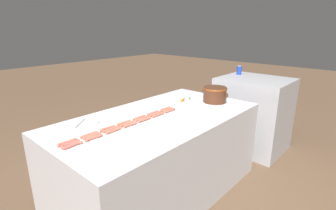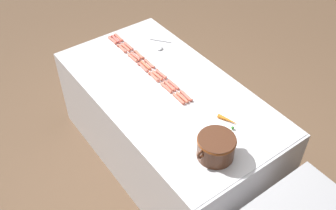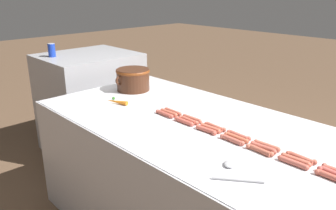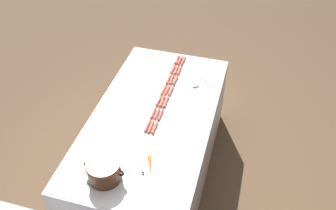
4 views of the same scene
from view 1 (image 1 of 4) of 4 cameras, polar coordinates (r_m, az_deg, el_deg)
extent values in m
plane|color=brown|center=(2.82, -1.90, -18.55)|extent=(20.00, 20.00, 0.00)
cube|color=#BCBCC1|center=(2.60, -1.99, -11.12)|extent=(1.09, 2.05, 0.83)
cube|color=silver|center=(2.43, -2.09, -2.45)|extent=(1.06, 2.01, 0.00)
cube|color=#A0A0A4|center=(3.70, 18.34, -1.87)|extent=(0.88, 0.76, 0.99)
cylinder|color=#C85D4A|center=(2.00, -21.60, -7.76)|extent=(0.03, 0.13, 0.03)
sphere|color=#C85D4A|center=(1.97, -23.21, -8.29)|extent=(0.03, 0.03, 0.03)
sphere|color=#C85D4A|center=(2.02, -20.04, -7.25)|extent=(0.03, 0.03, 0.03)
cylinder|color=#C96150|center=(2.07, -17.23, -6.39)|extent=(0.03, 0.13, 0.03)
sphere|color=#C96150|center=(2.04, -18.76, -6.86)|extent=(0.03, 0.03, 0.03)
sphere|color=#C96150|center=(2.10, -15.75, -5.92)|extent=(0.03, 0.03, 0.03)
cylinder|color=#BF6049|center=(2.16, -13.33, -5.09)|extent=(0.03, 0.13, 0.03)
sphere|color=#BF6049|center=(2.12, -14.65, -5.58)|extent=(0.03, 0.03, 0.03)
sphere|color=#BF6049|center=(2.20, -12.05, -4.62)|extent=(0.03, 0.03, 0.03)
cylinder|color=#C76251|center=(2.25, -9.85, -3.95)|extent=(0.03, 0.13, 0.03)
sphere|color=#C76251|center=(2.21, -11.10, -4.38)|extent=(0.03, 0.03, 0.03)
sphere|color=#C76251|center=(2.29, -8.65, -3.52)|extent=(0.03, 0.03, 0.03)
cylinder|color=#CA5B4A|center=(2.36, -6.37, -2.81)|extent=(0.03, 0.13, 0.03)
sphere|color=#CA5B4A|center=(2.32, -7.60, -3.18)|extent=(0.03, 0.03, 0.03)
sphere|color=#CA5B4A|center=(2.39, -5.18, -2.46)|extent=(0.03, 0.03, 0.03)
cylinder|color=#CA594A|center=(2.47, -3.39, -1.80)|extent=(0.03, 0.13, 0.03)
sphere|color=#CA594A|center=(2.43, -4.44, -2.16)|extent=(0.03, 0.03, 0.03)
sphere|color=#CA594A|center=(2.51, -2.37, -1.45)|extent=(0.03, 0.03, 0.03)
cylinder|color=#C45A4A|center=(2.59, -0.62, -0.88)|extent=(0.03, 0.13, 0.03)
sphere|color=#C45A4A|center=(2.54, -1.55, -1.22)|extent=(0.03, 0.03, 0.03)
sphere|color=#C45A4A|center=(2.63, 0.28, -0.55)|extent=(0.03, 0.03, 0.03)
cylinder|color=#CB5951|center=(1.97, -20.99, -8.06)|extent=(0.04, 0.13, 0.03)
sphere|color=#CB5951|center=(1.94, -22.59, -8.62)|extent=(0.03, 0.03, 0.03)
sphere|color=#CB5951|center=(2.00, -19.45, -7.52)|extent=(0.03, 0.03, 0.03)
cylinder|color=#C9654F|center=(2.05, -16.64, -6.63)|extent=(0.03, 0.13, 0.03)
sphere|color=#C9654F|center=(2.02, -18.20, -7.10)|extent=(0.03, 0.03, 0.03)
sphere|color=#C9654F|center=(2.07, -15.11, -6.17)|extent=(0.03, 0.03, 0.03)
cylinder|color=#C05D4E|center=(2.13, -12.62, -5.35)|extent=(0.04, 0.13, 0.03)
sphere|color=#C05D4E|center=(2.10, -14.09, -5.78)|extent=(0.03, 0.03, 0.03)
sphere|color=#C05D4E|center=(2.16, -11.19, -4.93)|extent=(0.03, 0.03, 0.03)
cylinder|color=#CC6647|center=(2.22, -9.21, -4.19)|extent=(0.03, 0.13, 0.03)
sphere|color=#CC6647|center=(2.18, -10.47, -4.64)|extent=(0.03, 0.03, 0.03)
sphere|color=#CC6647|center=(2.26, -8.00, -3.76)|extent=(0.03, 0.03, 0.03)
cylinder|color=#CC654D|center=(2.33, -5.79, -3.03)|extent=(0.03, 0.13, 0.03)
sphere|color=#CC654D|center=(2.29, -7.01, -3.41)|extent=(0.03, 0.03, 0.03)
sphere|color=#CC654D|center=(2.37, -4.60, -2.66)|extent=(0.03, 0.03, 0.03)
cylinder|color=#CD614D|center=(2.44, -2.87, -2.00)|extent=(0.03, 0.13, 0.03)
sphere|color=#CD614D|center=(2.40, -3.89, -2.38)|extent=(0.03, 0.03, 0.03)
sphere|color=#CD614D|center=(2.49, -1.89, -1.63)|extent=(0.03, 0.03, 0.03)
cylinder|color=#C5644B|center=(2.56, -0.08, -1.06)|extent=(0.03, 0.13, 0.03)
sphere|color=#C5644B|center=(2.52, -1.06, -1.39)|extent=(0.03, 0.03, 0.03)
sphere|color=#C5644B|center=(2.61, 0.87, -0.74)|extent=(0.03, 0.03, 0.03)
cylinder|color=#CA6050|center=(1.94, -20.60, -8.40)|extent=(0.04, 0.13, 0.03)
sphere|color=#CA6050|center=(1.92, -22.34, -8.88)|extent=(0.03, 0.03, 0.03)
sphere|color=#CA6050|center=(1.96, -18.90, -7.92)|extent=(0.03, 0.03, 0.03)
cylinder|color=#C4624E|center=(2.01, -16.24, -7.00)|extent=(0.04, 0.13, 0.03)
sphere|color=#C4624E|center=(1.98, -17.72, -7.54)|extent=(0.03, 0.03, 0.03)
sphere|color=#C4624E|center=(2.05, -14.82, -6.46)|extent=(0.03, 0.03, 0.03)
cylinder|color=#C2644F|center=(2.11, -12.10, -5.59)|extent=(0.03, 0.13, 0.03)
sphere|color=#C2644F|center=(2.07, -13.55, -6.05)|extent=(0.03, 0.03, 0.03)
sphere|color=#C2644F|center=(2.14, -10.71, -5.14)|extent=(0.03, 0.03, 0.03)
cylinder|color=#C86151|center=(2.20, -8.45, -4.35)|extent=(0.04, 0.13, 0.03)
sphere|color=#C86151|center=(2.16, -9.65, -4.83)|extent=(0.03, 0.03, 0.03)
sphere|color=#C86151|center=(2.24, -7.28, -3.90)|extent=(0.03, 0.03, 0.03)
cylinder|color=#C15F4C|center=(2.30, -5.30, -3.26)|extent=(0.03, 0.13, 0.03)
sphere|color=#C15F4C|center=(2.26, -6.40, -3.70)|extent=(0.03, 0.03, 0.03)
sphere|color=#C15F4C|center=(2.35, -4.25, -2.84)|extent=(0.03, 0.03, 0.03)
cylinder|color=#C5604C|center=(2.42, -2.25, -2.17)|extent=(0.03, 0.13, 0.03)
sphere|color=#C5604C|center=(2.38, -3.34, -2.54)|extent=(0.03, 0.03, 0.03)
sphere|color=#C5604C|center=(2.46, -1.20, -1.82)|extent=(0.03, 0.03, 0.03)
cylinder|color=#C25E4B|center=(2.54, 0.39, -1.23)|extent=(0.03, 0.13, 0.03)
sphere|color=#C25E4B|center=(2.49, -0.55, -1.58)|extent=(0.03, 0.03, 0.03)
sphere|color=#C25E4B|center=(2.58, 1.29, -0.90)|extent=(0.03, 0.03, 0.03)
cylinder|color=#472616|center=(2.90, 10.41, 2.31)|extent=(0.26, 0.26, 0.17)
torus|color=brown|center=(2.88, 10.48, 3.64)|extent=(0.27, 0.27, 0.03)
torus|color=#472616|center=(2.96, 8.32, 3.06)|extent=(0.07, 0.02, 0.07)
torus|color=#472616|center=(2.83, 12.63, 2.18)|extent=(0.07, 0.02, 0.07)
cylinder|color=#B7B7BC|center=(2.36, -19.07, -3.84)|extent=(0.14, 0.18, 0.01)
ellipsoid|color=#B7B7BC|center=(2.34, -15.88, -3.62)|extent=(0.09, 0.08, 0.02)
cone|color=orange|center=(2.93, 3.45, 1.32)|extent=(0.09, 0.17, 0.03)
sphere|color=#387F2D|center=(2.97, 4.86, 1.53)|extent=(0.02, 0.02, 0.02)
cylinder|color=#1938B2|center=(3.79, 15.62, 7.47)|extent=(0.07, 0.07, 0.12)
cylinder|color=silver|center=(3.78, 15.69, 8.41)|extent=(0.06, 0.06, 0.00)
camera|label=2|loc=(3.82, 44.66, 32.06)|focal=41.49mm
camera|label=3|loc=(3.06, -43.07, 12.08)|focal=36.36mm
camera|label=4|loc=(4.72, 12.03, 34.25)|focal=37.70mm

